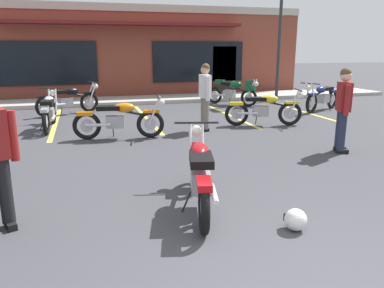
{
  "coord_description": "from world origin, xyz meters",
  "views": [
    {
      "loc": [
        -1.79,
        -2.1,
        2.05
      ],
      "look_at": [
        -0.16,
        3.54,
        0.55
      ],
      "focal_mm": 35.41,
      "sensor_mm": 36.0,
      "label": 1
    }
  ],
  "objects_px": {
    "motorcycle_blue_standard": "(234,91)",
    "motorcycle_silver_naked": "(264,109)",
    "motorcycle_red_sportbike": "(322,97)",
    "motorcycle_cream_vintage": "(49,111)",
    "motorcycle_green_cafe_racer": "(120,119)",
    "parking_lot_lamp_post": "(282,21)",
    "person_in_shorts_foreground": "(343,105)",
    "motorcycle_orange_scrambler": "(69,100)",
    "helmet_on_pavement": "(296,220)",
    "motorcycle_foreground_classic": "(200,173)",
    "person_in_black_shirt": "(205,93)"
  },
  "relations": [
    {
      "from": "person_in_black_shirt",
      "to": "motorcycle_orange_scrambler",
      "type": "bearing_deg",
      "value": 134.11
    },
    {
      "from": "motorcycle_blue_standard",
      "to": "motorcycle_silver_naked",
      "type": "bearing_deg",
      "value": -99.64
    },
    {
      "from": "motorcycle_red_sportbike",
      "to": "person_in_shorts_foreground",
      "type": "height_order",
      "value": "person_in_shorts_foreground"
    },
    {
      "from": "motorcycle_silver_naked",
      "to": "motorcycle_cream_vintage",
      "type": "relative_size",
      "value": 0.98
    },
    {
      "from": "person_in_shorts_foreground",
      "to": "motorcycle_foreground_classic",
      "type": "bearing_deg",
      "value": -152.73
    },
    {
      "from": "motorcycle_orange_scrambler",
      "to": "motorcycle_cream_vintage",
      "type": "height_order",
      "value": "same"
    },
    {
      "from": "person_in_shorts_foreground",
      "to": "helmet_on_pavement",
      "type": "relative_size",
      "value": 6.44
    },
    {
      "from": "motorcycle_red_sportbike",
      "to": "person_in_shorts_foreground",
      "type": "bearing_deg",
      "value": -120.79
    },
    {
      "from": "motorcycle_foreground_classic",
      "to": "motorcycle_blue_standard",
      "type": "bearing_deg",
      "value": 65.01
    },
    {
      "from": "helmet_on_pavement",
      "to": "parking_lot_lamp_post",
      "type": "height_order",
      "value": "parking_lot_lamp_post"
    },
    {
      "from": "motorcycle_blue_standard",
      "to": "parking_lot_lamp_post",
      "type": "distance_m",
      "value": 3.38
    },
    {
      "from": "motorcycle_red_sportbike",
      "to": "motorcycle_blue_standard",
      "type": "relative_size",
      "value": 1.08
    },
    {
      "from": "motorcycle_foreground_classic",
      "to": "motorcycle_blue_standard",
      "type": "relative_size",
      "value": 1.17
    },
    {
      "from": "motorcycle_foreground_classic",
      "to": "motorcycle_green_cafe_racer",
      "type": "bearing_deg",
      "value": 98.41
    },
    {
      "from": "motorcycle_cream_vintage",
      "to": "person_in_shorts_foreground",
      "type": "relative_size",
      "value": 1.26
    },
    {
      "from": "motorcycle_silver_naked",
      "to": "person_in_black_shirt",
      "type": "xyz_separation_m",
      "value": [
        -1.73,
        -0.15,
        0.49
      ]
    },
    {
      "from": "motorcycle_blue_standard",
      "to": "person_in_shorts_foreground",
      "type": "height_order",
      "value": "person_in_shorts_foreground"
    },
    {
      "from": "motorcycle_foreground_classic",
      "to": "motorcycle_cream_vintage",
      "type": "xyz_separation_m",
      "value": [
        -2.25,
        5.84,
        0.0
      ]
    },
    {
      "from": "motorcycle_green_cafe_racer",
      "to": "person_in_shorts_foreground",
      "type": "distance_m",
      "value": 4.8
    },
    {
      "from": "person_in_black_shirt",
      "to": "helmet_on_pavement",
      "type": "xyz_separation_m",
      "value": [
        -0.67,
        -5.45,
        -0.82
      ]
    },
    {
      "from": "motorcycle_silver_naked",
      "to": "person_in_shorts_foreground",
      "type": "height_order",
      "value": "person_in_shorts_foreground"
    },
    {
      "from": "motorcycle_red_sportbike",
      "to": "motorcycle_cream_vintage",
      "type": "bearing_deg",
      "value": -176.5
    },
    {
      "from": "motorcycle_foreground_classic",
      "to": "person_in_black_shirt",
      "type": "distance_m",
      "value": 4.78
    },
    {
      "from": "motorcycle_cream_vintage",
      "to": "parking_lot_lamp_post",
      "type": "distance_m",
      "value": 9.25
    },
    {
      "from": "motorcycle_silver_naked",
      "to": "parking_lot_lamp_post",
      "type": "relative_size",
      "value": 0.45
    },
    {
      "from": "motorcycle_green_cafe_racer",
      "to": "person_in_black_shirt",
      "type": "height_order",
      "value": "person_in_black_shirt"
    },
    {
      "from": "motorcycle_silver_naked",
      "to": "motorcycle_green_cafe_racer",
      "type": "xyz_separation_m",
      "value": [
        -3.88,
        -0.45,
        0.0
      ]
    },
    {
      "from": "motorcycle_foreground_classic",
      "to": "helmet_on_pavement",
      "type": "relative_size",
      "value": 7.99
    },
    {
      "from": "parking_lot_lamp_post",
      "to": "motorcycle_silver_naked",
      "type": "bearing_deg",
      "value": -122.5
    },
    {
      "from": "motorcycle_foreground_classic",
      "to": "person_in_black_shirt",
      "type": "relative_size",
      "value": 1.24
    },
    {
      "from": "motorcycle_silver_naked",
      "to": "helmet_on_pavement",
      "type": "bearing_deg",
      "value": -113.17
    },
    {
      "from": "motorcycle_red_sportbike",
      "to": "parking_lot_lamp_post",
      "type": "relative_size",
      "value": 0.41
    },
    {
      "from": "motorcycle_foreground_classic",
      "to": "motorcycle_cream_vintage",
      "type": "relative_size",
      "value": 0.98
    },
    {
      "from": "motorcycle_silver_naked",
      "to": "person_in_shorts_foreground",
      "type": "distance_m",
      "value": 2.9
    },
    {
      "from": "motorcycle_silver_naked",
      "to": "parking_lot_lamp_post",
      "type": "bearing_deg",
      "value": 57.5
    },
    {
      "from": "motorcycle_silver_naked",
      "to": "motorcycle_orange_scrambler",
      "type": "bearing_deg",
      "value": 146.95
    },
    {
      "from": "motorcycle_blue_standard",
      "to": "helmet_on_pavement",
      "type": "relative_size",
      "value": 6.82
    },
    {
      "from": "motorcycle_cream_vintage",
      "to": "motorcycle_green_cafe_racer",
      "type": "bearing_deg",
      "value": -45.1
    },
    {
      "from": "motorcycle_foreground_classic",
      "to": "helmet_on_pavement",
      "type": "bearing_deg",
      "value": -47.84
    },
    {
      "from": "motorcycle_orange_scrambler",
      "to": "helmet_on_pavement",
      "type": "bearing_deg",
      "value": -73.2
    },
    {
      "from": "person_in_shorts_foreground",
      "to": "person_in_black_shirt",
      "type": "bearing_deg",
      "value": 126.23
    },
    {
      "from": "motorcycle_foreground_classic",
      "to": "motorcycle_orange_scrambler",
      "type": "bearing_deg",
      "value": 102.96
    },
    {
      "from": "motorcycle_orange_scrambler",
      "to": "helmet_on_pavement",
      "type": "xyz_separation_m",
      "value": [
        2.69,
        -8.92,
        -0.33
      ]
    },
    {
      "from": "motorcycle_green_cafe_racer",
      "to": "motorcycle_cream_vintage",
      "type": "distance_m",
      "value": 2.31
    },
    {
      "from": "person_in_shorts_foreground",
      "to": "helmet_on_pavement",
      "type": "height_order",
      "value": "person_in_shorts_foreground"
    },
    {
      "from": "motorcycle_green_cafe_racer",
      "to": "motorcycle_orange_scrambler",
      "type": "height_order",
      "value": "same"
    },
    {
      "from": "motorcycle_cream_vintage",
      "to": "helmet_on_pavement",
      "type": "height_order",
      "value": "motorcycle_cream_vintage"
    },
    {
      "from": "parking_lot_lamp_post",
      "to": "motorcycle_red_sportbike",
      "type": "bearing_deg",
      "value": -86.11
    },
    {
      "from": "motorcycle_red_sportbike",
      "to": "helmet_on_pavement",
      "type": "relative_size",
      "value": 7.37
    },
    {
      "from": "motorcycle_green_cafe_racer",
      "to": "motorcycle_orange_scrambler",
      "type": "bearing_deg",
      "value": 107.86
    }
  ]
}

